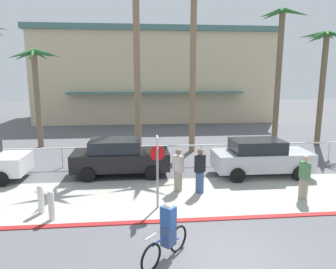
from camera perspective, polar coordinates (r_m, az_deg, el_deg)
The scene contains 19 objects.
ground_plane at distance 17.59m, azimuth 1.35°, elevation -4.17°, with size 80.00×80.00×0.00m, color #5B5B60.
sidewalk_strip at distance 12.14m, azimuth 4.70°, elevation -11.22°, with size 44.00×4.00×0.02m, color #ADAAA0.
curb_paint at distance 10.35m, azimuth 6.73°, elevation -15.31°, with size 44.00×0.24×0.03m, color maroon.
building_backdrop at distance 34.38m, azimuth -2.74°, elevation 10.83°, with size 23.53×12.36×9.04m.
rail_fence at distance 15.94m, azimuth 2.01°, elevation -2.65°, with size 21.30×0.08×1.04m.
stop_sign_bike_lane at distance 10.53m, azimuth -1.98°, elevation -5.08°, with size 0.52×0.56×2.56m.
bollard_0 at distance 10.72m, azimuth -20.77°, elevation -12.09°, with size 0.20×0.20×1.00m.
bollard_1 at distance 11.34m, azimuth -22.46°, elevation -10.94°, with size 0.20×0.20×1.00m.
palm_tree_2 at distance 21.19m, azimuth -23.28°, elevation 10.80°, with size 3.18×3.26×6.21m.
palm_tree_3 at distance 17.59m, azimuth -5.85°, elevation 18.49°, with size 3.20×3.33×9.63m.
palm_tree_4 at distance 18.55m, azimuth 4.81°, elevation 17.97°, with size 3.19×3.20×9.55m.
palm_tree_5 at distance 21.23m, azimuth 20.09°, elevation 14.59°, with size 3.32×3.05×8.68m.
palm_tree_6 at distance 22.43m, azimuth 26.89°, elevation 12.53°, with size 3.21×3.22×7.36m.
car_black_1 at distance 14.45m, azimuth -8.91°, elevation -4.09°, with size 4.40×2.02×1.69m.
car_silver_2 at distance 14.86m, azimuth 16.71°, elevation -4.00°, with size 4.40×2.02×1.69m.
cyclist_blue_0 at distance 8.08m, azimuth -0.15°, elevation -17.79°, with size 1.29×1.37×1.50m.
pedestrian_0 at distance 12.19m, azimuth 5.91°, elevation -7.01°, with size 0.47×0.46×1.80m.
pedestrian_1 at distance 12.60m, azimuth 23.85°, elevation -7.59°, with size 0.34×0.42×1.69m.
pedestrian_2 at distance 12.35m, azimuth 1.89°, elevation -6.92°, with size 0.45×0.47×1.72m.
Camera 1 is at (-2.06, -6.86, 4.58)m, focal length 32.96 mm.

